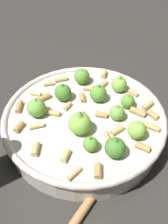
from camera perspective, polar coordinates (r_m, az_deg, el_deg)
The scene contains 3 objects.
ground_plane at distance 0.58m, azimuth -0.00°, elevation -4.53°, with size 2.40×2.40×0.00m, color #2D2B28.
cooking_pan at distance 0.55m, azimuth 0.12°, elevation -2.06°, with size 0.34×0.34×0.11m.
wooden_spoon at distance 0.47m, azimuth -0.90°, elevation -21.83°, with size 0.19×0.16×0.02m.
Camera 1 is at (0.11, 0.37, 0.44)m, focal length 41.38 mm.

